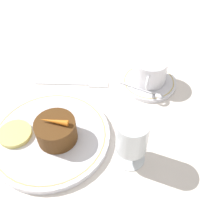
% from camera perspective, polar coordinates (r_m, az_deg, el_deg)
% --- Properties ---
extents(ground_plane, '(3.00, 3.00, 0.00)m').
position_cam_1_polar(ground_plane, '(0.60, -10.54, -4.21)').
color(ground_plane, white).
extents(dinner_plate, '(0.26, 0.26, 0.01)m').
position_cam_1_polar(dinner_plate, '(0.58, -13.24, -5.20)').
color(dinner_plate, white).
rests_on(dinner_plate, ground_plane).
extents(saucer, '(0.14, 0.14, 0.01)m').
position_cam_1_polar(saucer, '(0.69, 8.01, 6.48)').
color(saucer, white).
rests_on(saucer, ground_plane).
extents(coffee_cup, '(0.11, 0.09, 0.06)m').
position_cam_1_polar(coffee_cup, '(0.67, 8.22, 9.02)').
color(coffee_cup, white).
rests_on(coffee_cup, saucer).
extents(spoon, '(0.04, 0.12, 0.00)m').
position_cam_1_polar(spoon, '(0.66, 7.39, 4.51)').
color(spoon, silver).
rests_on(spoon, saucer).
extents(wine_glass, '(0.06, 0.06, 0.12)m').
position_cam_1_polar(wine_glass, '(0.49, 4.35, -5.72)').
color(wine_glass, silver).
rests_on(wine_glass, ground_plane).
extents(fork, '(0.05, 0.19, 0.01)m').
position_cam_1_polar(fork, '(0.69, -7.02, 6.17)').
color(fork, silver).
rests_on(fork, ground_plane).
extents(dessert_cake, '(0.08, 0.08, 0.05)m').
position_cam_1_polar(dessert_cake, '(0.55, -11.99, -4.03)').
color(dessert_cake, '#563314').
rests_on(dessert_cake, dinner_plate).
extents(carrot_garnish, '(0.01, 0.06, 0.01)m').
position_cam_1_polar(carrot_garnish, '(0.53, -12.51, -1.99)').
color(carrot_garnish, orange).
rests_on(carrot_garnish, dessert_cake).
extents(pineapple_slice, '(0.07, 0.07, 0.01)m').
position_cam_1_polar(pineapple_slice, '(0.59, -20.37, -4.45)').
color(pineapple_slice, '#EFE075').
rests_on(pineapple_slice, dinner_plate).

